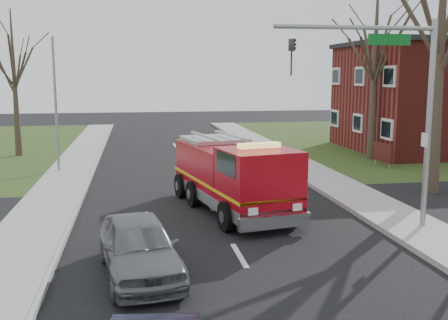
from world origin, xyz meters
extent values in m
plane|color=black|center=(0.00, 0.00, 0.00)|extent=(120.00, 120.00, 0.00)
cube|color=#A0A09B|center=(6.20, 0.00, 0.07)|extent=(2.40, 80.00, 0.15)
cube|color=#A0A09B|center=(-6.20, 0.00, 0.07)|extent=(2.40, 80.00, 0.15)
cube|color=silver|center=(11.45, 18.00, 2.00)|extent=(0.12, 1.40, 1.20)
cube|color=#43120F|center=(10.50, 12.50, 0.90)|extent=(0.12, 2.00, 1.00)
cylinder|color=gray|center=(10.50, 11.70, 0.45)|extent=(0.08, 0.08, 0.90)
cylinder|color=gray|center=(10.50, 13.30, 0.45)|extent=(0.08, 0.08, 0.90)
cone|color=#362B20|center=(9.50, 6.00, 6.00)|extent=(0.64, 0.64, 12.00)
cone|color=#362B20|center=(11.00, 15.00, 5.25)|extent=(0.56, 0.56, 10.50)
cone|color=#362B20|center=(-10.00, 20.00, 4.50)|extent=(0.44, 0.44, 9.00)
cylinder|color=gray|center=(6.50, 1.50, 3.40)|extent=(0.18, 0.18, 6.80)
cylinder|color=gray|center=(3.90, 1.50, 6.50)|extent=(5.20, 0.14, 0.14)
cube|color=#0C591E|center=(5.00, 1.50, 6.15)|extent=(1.40, 0.06, 0.35)
imported|color=black|center=(1.90, 1.50, 6.15)|extent=(0.22, 0.18, 1.10)
cylinder|color=gray|center=(-6.80, 14.00, 3.50)|extent=(0.14, 0.14, 7.00)
cube|color=#9C0713|center=(0.50, 6.10, 1.41)|extent=(3.27, 5.11, 1.91)
cube|color=#9C0713|center=(1.20, 2.72, 1.55)|extent=(2.80, 2.80, 2.19)
cube|color=#B7BABF|center=(0.72, 5.03, 0.64)|extent=(3.77, 7.44, 0.41)
cube|color=#E5B20C|center=(0.72, 5.03, 1.14)|extent=(3.78, 7.44, 0.11)
cube|color=black|center=(1.40, 1.74, 2.23)|extent=(2.04, 0.51, 0.77)
cube|color=#E5D866|center=(1.20, 2.72, 2.78)|extent=(1.49, 0.61, 0.16)
cylinder|color=black|center=(0.06, 2.39, 0.50)|extent=(0.51, 1.05, 1.00)
cylinder|color=black|center=(2.37, 2.87, 0.50)|extent=(0.51, 1.05, 1.00)
cylinder|color=black|center=(-0.99, 7.47, 0.50)|extent=(0.51, 1.05, 1.00)
cylinder|color=black|center=(1.33, 7.95, 0.50)|extent=(0.51, 1.05, 1.00)
imported|color=slate|center=(-2.80, -1.00, 0.76)|extent=(2.42, 4.69, 1.53)
camera|label=1|loc=(-2.82, -13.95, 5.06)|focal=42.00mm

